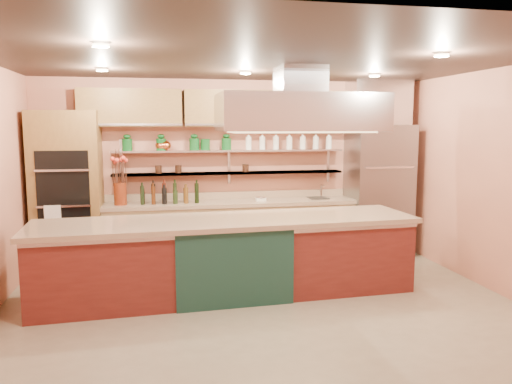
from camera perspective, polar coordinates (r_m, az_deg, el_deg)
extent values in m
cube|color=gray|center=(5.87, 0.90, -13.38)|extent=(6.00, 5.00, 0.02)
cube|color=black|center=(5.52, 0.96, 14.97)|extent=(6.00, 5.00, 0.02)
cube|color=tan|center=(7.97, -2.78, 2.63)|extent=(6.00, 0.04, 2.80)
cube|color=tan|center=(3.15, 10.38, -5.23)|extent=(6.00, 0.04, 2.80)
cube|color=tan|center=(6.80, 26.50, 0.97)|extent=(0.04, 5.00, 2.80)
cube|color=brown|center=(7.71, -20.74, 0.10)|extent=(0.95, 0.64, 2.30)
cube|color=gray|center=(8.33, 13.81, 0.22)|extent=(0.95, 0.72, 2.10)
cube|color=tan|center=(7.81, -2.79, -4.42)|extent=(3.84, 0.64, 0.93)
cube|color=silver|center=(7.84, -3.01, 2.18)|extent=(3.60, 0.26, 0.03)
cube|color=silver|center=(7.81, -3.02, 4.73)|extent=(3.60, 0.26, 0.03)
cube|color=brown|center=(7.77, -2.64, 9.51)|extent=(4.60, 0.36, 0.55)
cube|color=silver|center=(6.21, 5.02, 9.04)|extent=(2.00, 1.00, 0.45)
cube|color=#FFE5A5|center=(5.71, 0.53, 14.42)|extent=(4.00, 2.80, 0.02)
cube|color=maroon|center=(6.24, -3.21, -7.40)|extent=(4.62, 1.22, 0.96)
cylinder|color=maroon|center=(7.60, -15.25, -0.20)|extent=(0.20, 0.20, 0.33)
cube|color=black|center=(7.58, -9.83, -0.18)|extent=(0.94, 0.33, 0.30)
cube|color=silver|center=(7.75, 0.54, -0.69)|extent=(0.17, 0.14, 0.08)
cylinder|color=silver|center=(8.09, 7.45, 0.06)|extent=(0.04, 0.04, 0.21)
ellipsoid|color=#CF612F|center=(7.74, -10.38, 5.26)|extent=(0.25, 0.25, 0.15)
cylinder|color=#0F491A|center=(7.77, -5.81, 5.42)|extent=(0.17, 0.17, 0.17)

